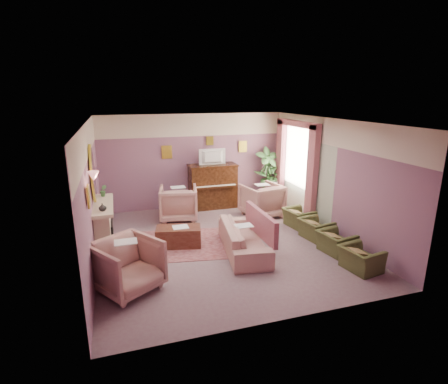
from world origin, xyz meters
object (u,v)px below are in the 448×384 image
object	(u,v)px
olive_chair_b	(336,239)
floral_armchair_right	(262,198)
sofa	(244,233)
olive_chair_c	(316,226)
floral_armchair_front	(127,263)
television	(213,156)
olive_chair_a	(361,255)
piano	(213,187)
coffee_table	(179,237)
floral_armchair_left	(178,201)
side_table	(270,191)
olive_chair_d	(299,215)

from	to	relation	value
olive_chair_b	floral_armchair_right	bearing A→B (deg)	102.34
sofa	floral_armchair_right	distance (m)	2.40
olive_chair_c	floral_armchair_front	bearing A→B (deg)	-166.78
television	olive_chair_a	size ratio (longest dim) A/B	1.10
olive_chair_c	olive_chair_a	bearing A→B (deg)	-90.00
piano	coffee_table	world-z (taller)	piano
olive_chair_a	floral_armchair_left	bearing A→B (deg)	126.09
sofa	olive_chair_b	xyz separation A→B (m)	(1.89, -0.68, -0.11)
sofa	coffee_table	bearing A→B (deg)	152.35
coffee_table	olive_chair_c	bearing A→B (deg)	-9.71
piano	olive_chair_c	distance (m)	3.51
olive_chair_a	olive_chair_c	size ratio (longest dim) A/B	1.00
television	sofa	xyz separation A→B (m)	(-0.19, -3.14, -1.18)
olive_chair_a	side_table	distance (m)	4.66
olive_chair_b	television	bearing A→B (deg)	113.89
television	coffee_table	bearing A→B (deg)	-121.56
piano	olive_chair_d	xyz separation A→B (m)	(1.69, -2.23, -0.34)
piano	sofa	xyz separation A→B (m)	(-0.19, -3.19, -0.23)
sofa	floral_armchair_right	bearing A→B (deg)	57.24
piano	sofa	size ratio (longest dim) A/B	0.67
floral_armchair_right	olive_chair_c	bearing A→B (deg)	-72.54
television	floral_armchair_right	distance (m)	1.91
coffee_table	olive_chair_d	xyz separation A→B (m)	(3.20, 0.27, 0.09)
floral_armchair_left	side_table	bearing A→B (deg)	12.92
coffee_table	sofa	world-z (taller)	sofa
olive_chair_c	olive_chair_b	bearing A→B (deg)	-90.00
sofa	floral_armchair_left	world-z (taller)	floral_armchair_left
olive_chair_c	side_table	xyz separation A→B (m)	(0.20, 3.01, 0.04)
olive_chair_a	olive_chair_b	size ratio (longest dim) A/B	1.00
piano	coffee_table	distance (m)	2.95
coffee_table	sofa	xyz separation A→B (m)	(1.31, -0.69, 0.20)
olive_chair_b	side_table	world-z (taller)	side_table
television	floral_armchair_front	bearing A→B (deg)	-123.63
floral_armchair_right	olive_chair_a	size ratio (longest dim) A/B	1.42
olive_chair_c	olive_chair_d	distance (m)	0.82
olive_chair_a	olive_chair_b	world-z (taller)	same
olive_chair_d	side_table	xyz separation A→B (m)	(0.20, 2.19, 0.04)
coffee_table	side_table	distance (m)	4.20
coffee_table	olive_chair_a	bearing A→B (deg)	-34.35
television	olive_chair_d	bearing A→B (deg)	-52.19
olive_chair_b	olive_chair_d	size ratio (longest dim) A/B	1.00
floral_armchair_front	side_table	xyz separation A→B (m)	(4.57, 4.04, -0.17)
floral_armchair_left	side_table	distance (m)	3.16
piano	floral_armchair_left	xyz separation A→B (m)	(-1.18, -0.74, -0.13)
television	olive_chair_c	xyz separation A→B (m)	(1.69, -3.00, -1.29)
olive_chair_b	olive_chair_c	world-z (taller)	same
floral_armchair_right	floral_armchair_front	bearing A→B (deg)	-142.52
olive_chair_b	olive_chair_c	size ratio (longest dim) A/B	1.00
olive_chair_b	sofa	bearing A→B (deg)	160.20
floral_armchair_front	coffee_table	bearing A→B (deg)	53.34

